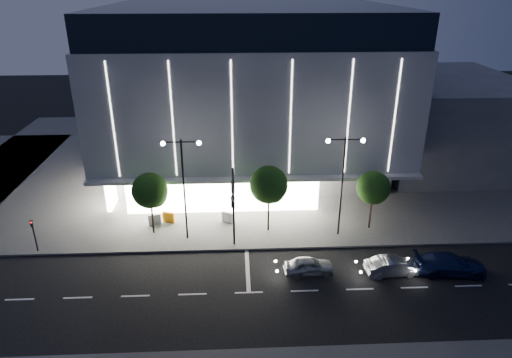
{
  "coord_description": "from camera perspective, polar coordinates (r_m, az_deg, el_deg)",
  "views": [
    {
      "loc": [
        1.25,
        -27.9,
        20.52
      ],
      "look_at": [
        2.93,
        7.18,
        5.0
      ],
      "focal_mm": 32.0,
      "sensor_mm": 36.0,
      "label": 1
    }
  ],
  "objects": [
    {
      "name": "museum",
      "position": [
        51.48,
        -0.76,
        11.22
      ],
      "size": [
        30.0,
        25.8,
        18.0
      ],
      "color": "#4C4C51",
      "rests_on": "ground"
    },
    {
      "name": "car_second",
      "position": [
        36.33,
        16.7,
        -10.42
      ],
      "size": [
        4.22,
        1.72,
        1.36
      ],
      "primitive_type": "imported",
      "rotation": [
        0.0,
        0.0,
        1.64
      ],
      "color": "#9A9DA1",
      "rests_on": "ground"
    },
    {
      "name": "annex_building",
      "position": [
        59.56,
        22.1,
        6.98
      ],
      "size": [
        16.0,
        20.0,
        10.0
      ],
      "primitive_type": "cube",
      "color": "#4C4C51",
      "rests_on": "ground"
    },
    {
      "name": "car_third",
      "position": [
        37.86,
        23.08,
        -9.77
      ],
      "size": [
        5.48,
        2.58,
        1.54
      ],
      "primitive_type": "imported",
      "rotation": [
        0.0,
        0.0,
        1.49
      ],
      "color": "#131C48",
      "rests_on": "ground"
    },
    {
      "name": "tree_right",
      "position": [
        40.44,
        14.46,
        -1.26
      ],
      "size": [
        2.91,
        2.91,
        5.51
      ],
      "color": "black",
      "rests_on": "ground"
    },
    {
      "name": "street_lamp_west",
      "position": [
        37.14,
        -9.09,
        0.44
      ],
      "size": [
        3.16,
        0.36,
        9.0
      ],
      "color": "black",
      "rests_on": "ground"
    },
    {
      "name": "ground",
      "position": [
        34.66,
        -4.38,
        -12.54
      ],
      "size": [
        160.0,
        160.0,
        0.0
      ],
      "primitive_type": "plane",
      "color": "black",
      "rests_on": "ground"
    },
    {
      "name": "barrier_a",
      "position": [
        42.21,
        -10.85,
        -4.71
      ],
      "size": [
        1.12,
        0.59,
        1.0
      ],
      "primitive_type": "cube",
      "rotation": [
        0.0,
        0.0,
        -0.33
      ],
      "color": "orange",
      "rests_on": "sidewalk_museum"
    },
    {
      "name": "tree_left",
      "position": [
        39.29,
        -13.08,
        -1.63
      ],
      "size": [
        3.02,
        3.02,
        5.72
      ],
      "color": "black",
      "rests_on": "ground"
    },
    {
      "name": "ped_signal_far",
      "position": [
        40.76,
        -26.02,
        -6.02
      ],
      "size": [
        0.22,
        0.24,
        3.0
      ],
      "color": "black",
      "rests_on": "ground"
    },
    {
      "name": "street_lamp_east",
      "position": [
        37.92,
        10.82,
        0.81
      ],
      "size": [
        3.16,
        0.36,
        9.0
      ],
      "color": "black",
      "rests_on": "ground"
    },
    {
      "name": "barrier_b",
      "position": [
        42.08,
        -12.56,
        -4.97
      ],
      "size": [
        1.13,
        0.52,
        1.0
      ],
      "primitive_type": "cube",
      "rotation": [
        0.0,
        0.0,
        0.26
      ],
      "color": "#BBBBBB",
      "rests_on": "sidewalk_museum"
    },
    {
      "name": "traffic_mast",
      "position": [
        34.87,
        -2.87,
        -2.57
      ],
      "size": [
        0.33,
        5.89,
        7.07
      ],
      "color": "black",
      "rests_on": "ground"
    },
    {
      "name": "car_lead",
      "position": [
        35.21,
        6.62,
        -10.72
      ],
      "size": [
        3.87,
        1.76,
        1.29
      ],
      "primitive_type": "imported",
      "rotation": [
        0.0,
        0.0,
        1.64
      ],
      "color": "#A0A3A7",
      "rests_on": "ground"
    },
    {
      "name": "tree_mid",
      "position": [
        38.59,
        1.64,
        -0.97
      ],
      "size": [
        3.25,
        3.25,
        6.15
      ],
      "color": "black",
      "rests_on": "ground"
    },
    {
      "name": "sidewalk_museum",
      "position": [
        55.91,
        1.3,
        2.39
      ],
      "size": [
        70.0,
        40.0,
        0.15
      ],
      "primitive_type": "cube",
      "color": "#474747",
      "rests_on": "ground"
    },
    {
      "name": "barrier_d",
      "position": [
        41.56,
        -3.55,
        -4.77
      ],
      "size": [
        1.11,
        0.66,
        1.0
      ],
      "primitive_type": "cube",
      "rotation": [
        0.0,
        0.0,
        -0.4
      ],
      "color": "white",
      "rests_on": "sidewalk_museum"
    }
  ]
}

